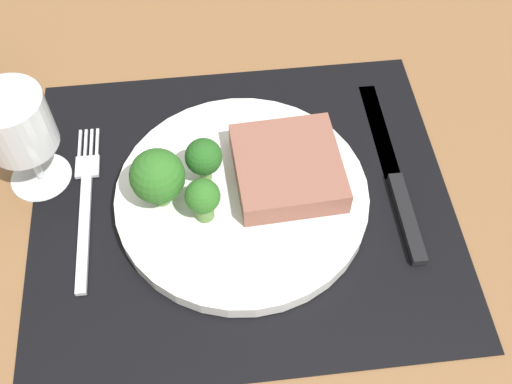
{
  "coord_description": "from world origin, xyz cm",
  "views": [
    {
      "loc": [
        -2.4,
        -33.54,
        51.02
      ],
      "look_at": [
        1.36,
        -0.15,
        1.9
      ],
      "focal_mm": 43.23,
      "sensor_mm": 36.0,
      "label": 1
    }
  ],
  "objects_px": {
    "steak": "(288,168)",
    "wine_glass": "(17,128)",
    "knife": "(396,181)",
    "plate": "(242,197)",
    "fork": "(86,202)"
  },
  "relations": [
    {
      "from": "plate",
      "to": "wine_glass",
      "type": "xyz_separation_m",
      "value": [
        -0.2,
        0.05,
        0.07
      ]
    },
    {
      "from": "steak",
      "to": "wine_glass",
      "type": "height_order",
      "value": "wine_glass"
    },
    {
      "from": "plate",
      "to": "knife",
      "type": "relative_size",
      "value": 1.07
    },
    {
      "from": "plate",
      "to": "knife",
      "type": "height_order",
      "value": "plate"
    },
    {
      "from": "fork",
      "to": "knife",
      "type": "relative_size",
      "value": 0.83
    },
    {
      "from": "plate",
      "to": "wine_glass",
      "type": "bearing_deg",
      "value": 165.09
    },
    {
      "from": "fork",
      "to": "wine_glass",
      "type": "relative_size",
      "value": 1.66
    },
    {
      "from": "steak",
      "to": "wine_glass",
      "type": "distance_m",
      "value": 0.25
    },
    {
      "from": "fork",
      "to": "knife",
      "type": "bearing_deg",
      "value": -2.82
    },
    {
      "from": "steak",
      "to": "knife",
      "type": "bearing_deg",
      "value": -4.7
    },
    {
      "from": "plate",
      "to": "fork",
      "type": "bearing_deg",
      "value": 174.7
    },
    {
      "from": "knife",
      "to": "wine_glass",
      "type": "bearing_deg",
      "value": 171.39
    },
    {
      "from": "fork",
      "to": "knife",
      "type": "distance_m",
      "value": 0.31
    },
    {
      "from": "steak",
      "to": "wine_glass",
      "type": "bearing_deg",
      "value": 171.01
    },
    {
      "from": "plate",
      "to": "steak",
      "type": "relative_size",
      "value": 2.36
    }
  ]
}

